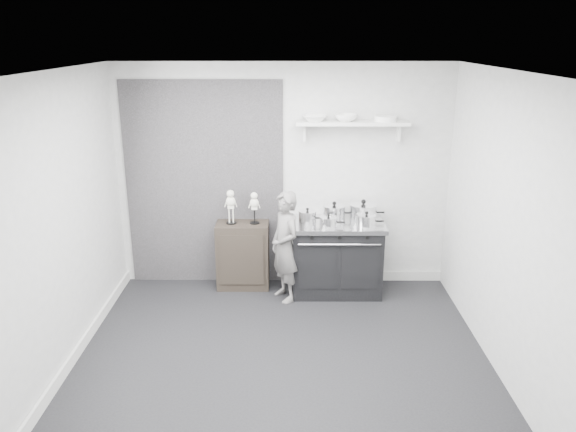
% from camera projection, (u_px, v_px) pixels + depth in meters
% --- Properties ---
extents(ground, '(4.00, 4.00, 0.00)m').
position_uv_depth(ground, '(282.00, 356.00, 5.47)').
color(ground, black).
rests_on(ground, ground).
extents(room_shell, '(4.02, 3.62, 2.71)m').
position_uv_depth(room_shell, '(271.00, 190.00, 5.11)').
color(room_shell, '#B4B4B2').
rests_on(room_shell, ground).
extents(wall_shelf, '(1.30, 0.26, 0.24)m').
position_uv_depth(wall_shelf, '(352.00, 124.00, 6.45)').
color(wall_shelf, silver).
rests_on(wall_shelf, room_shell).
extents(stove, '(1.10, 0.69, 0.88)m').
position_uv_depth(stove, '(336.00, 257.00, 6.74)').
color(stove, black).
rests_on(stove, ground).
extents(side_cabinet, '(0.63, 0.37, 0.82)m').
position_uv_depth(side_cabinet, '(243.00, 255.00, 6.88)').
color(side_cabinet, black).
rests_on(side_cabinet, ground).
extents(child, '(0.50, 0.57, 1.31)m').
position_uv_depth(child, '(285.00, 247.00, 6.47)').
color(child, slate).
rests_on(child, ground).
extents(pot_front_left, '(0.30, 0.21, 0.20)m').
position_uv_depth(pot_front_left, '(307.00, 217.00, 6.51)').
color(pot_front_left, white).
rests_on(pot_front_left, stove).
extents(pot_back_left, '(0.36, 0.28, 0.22)m').
position_uv_depth(pot_back_left, '(334.00, 212.00, 6.68)').
color(pot_back_left, white).
rests_on(pot_back_left, stove).
extents(pot_back_right, '(0.42, 0.33, 0.25)m').
position_uv_depth(pot_back_right, '(363.00, 212.00, 6.66)').
color(pot_back_right, white).
rests_on(pot_back_right, stove).
extents(pot_front_right, '(0.31, 0.23, 0.18)m').
position_uv_depth(pot_front_right, '(366.00, 220.00, 6.43)').
color(pot_front_right, white).
rests_on(pot_front_right, stove).
extents(pot_front_center, '(0.30, 0.21, 0.15)m').
position_uv_depth(pot_front_center, '(329.00, 222.00, 6.43)').
color(pot_front_center, white).
rests_on(pot_front_center, stove).
extents(skeleton_full, '(0.13, 0.09, 0.48)m').
position_uv_depth(skeleton_full, '(231.00, 204.00, 6.68)').
color(skeleton_full, white).
rests_on(skeleton_full, side_cabinet).
extents(skeleton_torso, '(0.12, 0.08, 0.45)m').
position_uv_depth(skeleton_torso, '(254.00, 206.00, 6.68)').
color(skeleton_torso, white).
rests_on(skeleton_torso, side_cabinet).
extents(bowl_large, '(0.29, 0.29, 0.07)m').
position_uv_depth(bowl_large, '(315.00, 118.00, 6.42)').
color(bowl_large, white).
rests_on(bowl_large, wall_shelf).
extents(bowl_small, '(0.26, 0.26, 0.08)m').
position_uv_depth(bowl_small, '(346.00, 118.00, 6.42)').
color(bowl_small, white).
rests_on(bowl_small, wall_shelf).
extents(plate_stack, '(0.26, 0.26, 0.06)m').
position_uv_depth(plate_stack, '(385.00, 119.00, 6.42)').
color(plate_stack, white).
rests_on(plate_stack, wall_shelf).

